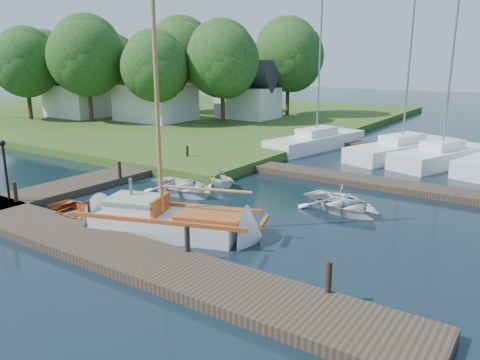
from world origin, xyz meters
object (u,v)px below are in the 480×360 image
Objects in this scene: marina_boat_1 at (402,148)px; mooring_post_3 at (329,277)px; house_a at (155,92)px; tree_7 at (289,55)px; mooring_post_0 at (15,192)px; mooring_post_5 at (187,153)px; tree_0 at (26,63)px; tree_5 at (113,63)px; mooring_post_4 at (120,170)px; tree_1 at (87,56)px; tree_3 at (223,60)px; mooring_post_2 at (187,238)px; tree_2 at (155,67)px; tender_a at (183,185)px; tender_c at (342,201)px; tree_4 at (182,54)px; lamp_post at (5,162)px; house_b at (79,92)px; tender_b at (219,175)px; tender_d at (343,194)px; mooring_post_1 at (88,212)px; tree_6 at (45,61)px; house_c at (248,95)px; marina_boat_2 at (442,155)px; marina_boat_0 at (316,140)px; sailboat at (172,224)px; dinghy at (80,210)px.

mooring_post_3 is at bearing -150.54° from marina_boat_1.
tree_7 is at bearing 51.47° from house_a.
mooring_post_0 and mooring_post_5 have the same top height.
tree_0 is (-23.00, 5.05, 4.83)m from mooring_post_5.
mooring_post_4 is at bearing -41.08° from tree_5.
tree_1 reaches higher than tree_3.
tree_5 reaches higher than mooring_post_3.
tree_2 is at bearing 135.67° from mooring_post_2.
tender_a is (4.08, 5.47, -0.32)m from mooring_post_0.
mooring_post_4 reaches higher than tender_c.
tree_3 is (4.00, 4.00, 0.56)m from tree_2.
tree_3 is 0.90× the size of tree_4.
lamp_post is 27.60m from house_b.
mooring_post_5 reaches higher than tender_b.
mooring_post_5 is 0.22× the size of tender_a.
lamp_post is 13.57m from tender_c.
house_a reaches higher than mooring_post_0.
tender_d is at bearing -74.43° from tender_b.
mooring_post_1 is 5.14m from lamp_post.
tree_2 is at bearing 81.11° from tender_c.
marina_boat_1 is (0.95, 19.09, -0.14)m from mooring_post_2.
tree_1 is at bearing 84.36° from tender_d.
tree_5 is 0.96× the size of tree_6.
tender_d is 0.20× the size of tree_1.
mooring_post_3 is at bearing 0.00° from mooring_post_0.
house_c is at bearing 45.00° from house_a.
mooring_post_4 is 17.80m from marina_boat_2.
marina_boat_2 is at bearing -82.68° from marina_boat_0.
tender_a is at bearing -49.28° from tree_4.
marina_boat_1 reaches higher than tender_a.
mooring_post_1 is at bearing -51.79° from tree_2.
house_b is at bearing -179.72° from tree_2.
tree_6 is at bearing 84.48° from tender_d.
lamp_post is 0.42× the size of house_b.
tree_3 is 22.09m from tree_6.
tree_6 is 0.90× the size of tree_7.
lamp_post is 0.25× the size of sailboat.
dinghy is at bearing -74.04° from mooring_post_5.
house_a reaches higher than tender_a.
tree_7 is (12.00, 14.00, 0.11)m from tree_1.
tree_5 is at bearing -161.57° from tree_7.
tender_d is 0.23× the size of tree_5.
tree_0 is at bearing 145.62° from lamp_post.
house_b is 10.30m from tree_2.
marina_boat_0 reaches higher than marina_boat_2.
tree_4 is at bearing 116.57° from tree_2.
marina_boat_2 reaches higher than tree_4.
house_c is at bearing 112.17° from mooring_post_1.
marina_boat_2 is (-1.07, 18.21, -0.13)m from mooring_post_3.
house_c is 14.54m from tree_1.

